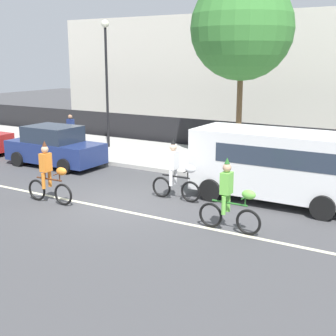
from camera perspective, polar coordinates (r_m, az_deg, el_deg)
name	(u,v)px	position (r m, az deg, el deg)	size (l,w,h in m)	color
ground_plane	(118,203)	(14.38, -6.15, -4.32)	(80.00, 80.00, 0.00)	#424244
road_centre_line	(108,208)	(14.01, -7.38, -4.82)	(36.00, 0.14, 0.01)	beige
sidewalk_curb	(211,161)	(19.75, 5.26, 0.80)	(60.00, 5.00, 0.15)	#ADAAA3
fence_line	(238,137)	(22.24, 8.56, 3.75)	(40.00, 0.08, 1.40)	black
building_backdrop	(285,73)	(30.25, 14.08, 11.16)	(28.00, 8.00, 6.80)	beige
parade_cyclist_orange	(49,176)	(14.59, -14.28, -0.98)	(1.72, 0.50, 1.92)	black
parade_cyclist_zebra	(176,174)	(14.45, 1.01, -0.70)	(1.72, 0.50, 1.92)	black
parade_cyclist_lime	(230,200)	(11.93, 7.59, -3.85)	(1.72, 0.50, 1.92)	black
parked_van_white	(278,161)	(14.57, 13.30, 0.83)	(5.00, 2.22, 2.18)	white
parked_car_navy	(55,147)	(19.64, -13.65, 2.50)	(4.10, 1.92, 1.64)	navy
street_lamp_post	(106,65)	(22.34, -7.54, 12.31)	(0.36, 0.36, 5.86)	black
street_tree_near_lamp	(242,29)	(20.19, 9.01, 16.44)	(4.25, 4.25, 7.48)	brown
pedestrian_onlooker	(71,131)	(22.28, -11.76, 4.46)	(0.32, 0.20, 1.62)	#33333D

